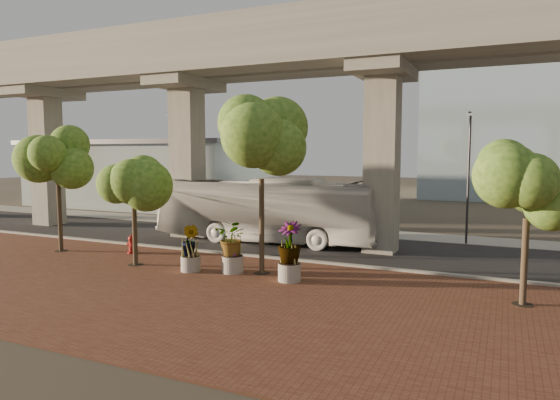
% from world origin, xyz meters
% --- Properties ---
extents(ground, '(160.00, 160.00, 0.00)m').
position_xyz_m(ground, '(0.00, 0.00, 0.00)').
color(ground, '#3A332A').
rests_on(ground, ground).
extents(brick_plaza, '(70.00, 13.00, 0.06)m').
position_xyz_m(brick_plaza, '(0.00, -8.00, 0.03)').
color(brick_plaza, brown).
rests_on(brick_plaza, ground).
extents(asphalt_road, '(90.00, 8.00, 0.04)m').
position_xyz_m(asphalt_road, '(0.00, 2.00, 0.02)').
color(asphalt_road, black).
rests_on(asphalt_road, ground).
extents(curb_strip, '(70.00, 0.25, 0.16)m').
position_xyz_m(curb_strip, '(0.00, -2.00, 0.08)').
color(curb_strip, gray).
rests_on(curb_strip, ground).
extents(far_sidewalk, '(90.00, 3.00, 0.06)m').
position_xyz_m(far_sidewalk, '(0.00, 7.50, 0.03)').
color(far_sidewalk, gray).
rests_on(far_sidewalk, ground).
extents(transit_viaduct, '(72.00, 5.60, 12.40)m').
position_xyz_m(transit_viaduct, '(0.00, 2.00, 7.29)').
color(transit_viaduct, '#9A998C').
rests_on(transit_viaduct, ground).
extents(station_pavilion, '(23.00, 13.00, 6.30)m').
position_xyz_m(station_pavilion, '(-20.00, 16.00, 3.22)').
color(station_pavilion, '#A0B4B7').
rests_on(station_pavilion, ground).
extents(transit_bus, '(13.40, 3.55, 3.71)m').
position_xyz_m(transit_bus, '(-0.65, 2.13, 1.85)').
color(transit_bus, silver).
rests_on(transit_bus, ground).
extents(fire_hydrant, '(0.48, 0.44, 0.97)m').
position_xyz_m(fire_hydrant, '(-5.44, -3.82, 0.52)').
color(fire_hydrant, maroon).
rests_on(fire_hydrant, ground).
extents(planter_front, '(2.08, 2.08, 2.28)m').
position_xyz_m(planter_front, '(1.29, -5.23, 1.45)').
color(planter_front, '#9D988D').
rests_on(planter_front, ground).
extents(planter_right, '(2.25, 2.25, 2.40)m').
position_xyz_m(planter_right, '(4.08, -5.53, 1.52)').
color(planter_right, gray).
rests_on(planter_right, ground).
extents(planter_left, '(1.88, 1.88, 2.07)m').
position_xyz_m(planter_left, '(-0.50, -5.77, 1.32)').
color(planter_left, '#A8A498').
rests_on(planter_left, ground).
extents(street_tree_far_west, '(3.69, 3.69, 6.61)m').
position_xyz_m(street_tree_far_west, '(-9.25, -4.86, 4.97)').
color(street_tree_far_west, '#493C29').
rests_on(street_tree_far_west, ground).
extents(street_tree_near_west, '(3.52, 3.52, 5.79)m').
position_xyz_m(street_tree_near_west, '(-3.51, -5.79, 4.23)').
color(street_tree_near_west, '#493C29').
rests_on(street_tree_near_west, ground).
extents(street_tree_near_east, '(4.37, 4.37, 7.32)m').
position_xyz_m(street_tree_near_east, '(2.50, -4.85, 5.37)').
color(street_tree_near_east, '#493C29').
rests_on(street_tree_near_east, ground).
extents(street_tree_far_east, '(3.66, 3.66, 5.70)m').
position_xyz_m(street_tree_far_east, '(12.52, -5.10, 4.07)').
color(street_tree_far_east, '#493C29').
rests_on(street_tree_far_east, ground).
extents(streetlamp_west, '(0.40, 1.16, 7.99)m').
position_xyz_m(streetlamp_west, '(-10.32, 6.99, 4.66)').
color(streetlamp_west, '#2A292E').
rests_on(streetlamp_west, ground).
extents(streetlamp_east, '(0.36, 1.06, 7.35)m').
position_xyz_m(streetlamp_east, '(9.91, 6.12, 4.29)').
color(streetlamp_east, '#2B2B30').
rests_on(streetlamp_east, ground).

